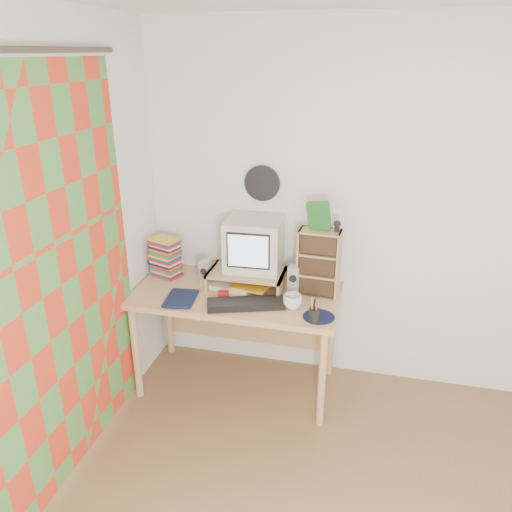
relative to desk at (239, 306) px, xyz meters
The scene contains 19 objects.
back_wall 1.25m from the desk, 16.59° to the left, with size 3.50×3.50×0.00m, color white.
curtain 1.29m from the desk, 125.22° to the right, with size 2.20×2.20×0.00m, color red.
wall_disc 0.87m from the desk, 70.78° to the left, with size 0.25×0.25×0.02m, color black.
desk is the anchor object (origin of this frame).
monitor_riser 0.24m from the desk, 36.34° to the left, with size 0.52×0.30×0.12m.
crt_monitor 0.45m from the desk, 45.51° to the left, with size 0.37×0.37×0.35m, color beige.
speaker_left 0.33m from the desk, behind, with size 0.07×0.07×0.18m, color #BBBDC1.
speaker_right 0.45m from the desk, ahead, with size 0.08×0.08×0.20m, color #BBBDC1.
keyboard 0.30m from the desk, 63.98° to the right, with size 0.50×0.17×0.03m, color black.
dvd_stack 0.64m from the desk, behind, with size 0.19×0.14×0.28m, color brown, non-canonical shape.
cd_rack 0.65m from the desk, ahead, with size 0.27×0.15×0.45m, color tan.
mug 0.49m from the desk, 25.39° to the right, with size 0.12×0.12×0.09m, color white.
diary 0.52m from the desk, 147.42° to the right, with size 0.23×0.18×0.05m, color #0F1839.
mousepad 0.66m from the desk, 24.62° to the right, with size 0.20×0.20×0.00m, color black.
pen_cup 0.69m from the desk, 30.77° to the right, with size 0.06×0.06×0.13m, color black, non-canonical shape.
papers 0.15m from the desk, 52.00° to the left, with size 0.29×0.21×0.04m, color white, non-canonical shape.
red_box 0.22m from the desk, 114.39° to the right, with size 0.07×0.05×0.04m, color #AA2012.
game_box 0.86m from the desk, ahead, with size 0.14×0.03×0.19m, color #1B5E20.
webcam 0.90m from the desk, ahead, with size 0.05×0.05×0.08m, color black, non-canonical shape.
Camera 1 is at (-0.18, -1.55, 2.28)m, focal length 35.00 mm.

